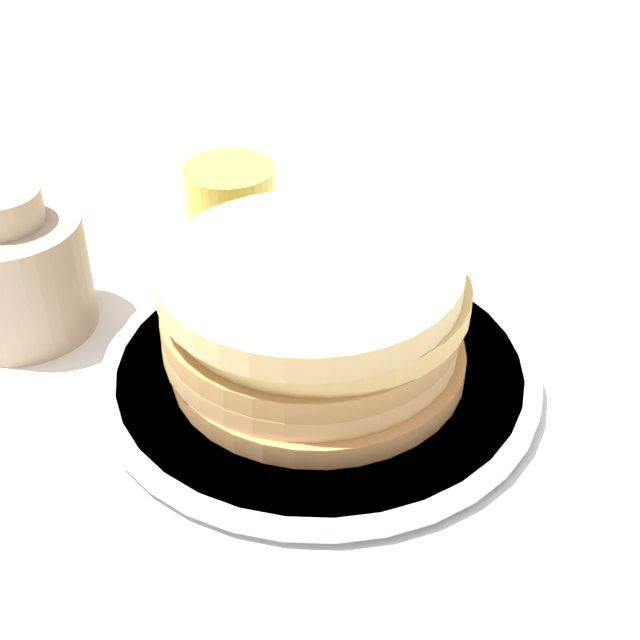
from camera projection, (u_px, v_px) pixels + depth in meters
name	position (u px, v px, depth m)	size (l,w,h in m)	color
ground_plane	(278.00, 389.00, 0.58)	(4.00, 4.00, 0.00)	silver
plate	(320.00, 370.00, 0.58)	(0.28, 0.28, 0.01)	silver
pancake_stack	(317.00, 315.00, 0.56)	(0.19, 0.20, 0.08)	#C5874B
juice_glass	(230.00, 200.00, 0.72)	(0.07, 0.07, 0.06)	yellow
cream_jug	(15.00, 270.00, 0.61)	(0.10, 0.10, 0.11)	tan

